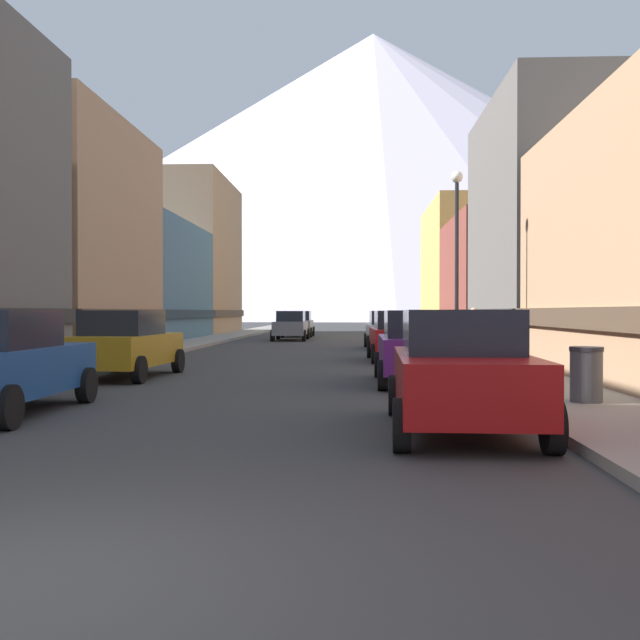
{
  "coord_description": "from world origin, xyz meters",
  "views": [
    {
      "loc": [
        2.24,
        -4.64,
        1.76
      ],
      "look_at": [
        0.35,
        36.35,
        1.27
      ],
      "focal_mm": 41.65,
      "sensor_mm": 36.0,
      "label": 1
    }
  ],
  "objects_px": {
    "car_right_3": "(388,330)",
    "car_left_1": "(126,344)",
    "car_right_1": "(419,347)",
    "car_right_0": "(461,370)",
    "car_right_2": "(398,335)",
    "car_driving_1": "(291,325)",
    "streetlamp_right": "(457,238)",
    "car_driving_0": "(298,324)",
    "pedestrian_1": "(474,335)",
    "trash_bin_right": "(586,374)"
  },
  "relations": [
    {
      "from": "car_right_3",
      "to": "car_driving_0",
      "type": "xyz_separation_m",
      "value": [
        -5.4,
        16.21,
        0.0
      ]
    },
    {
      "from": "pedestrian_1",
      "to": "car_right_1",
      "type": "bearing_deg",
      "value": -109.14
    },
    {
      "from": "car_right_1",
      "to": "car_driving_1",
      "type": "bearing_deg",
      "value": 101.4
    },
    {
      "from": "car_right_3",
      "to": "car_left_1",
      "type": "bearing_deg",
      "value": -116.24
    },
    {
      "from": "car_right_0",
      "to": "car_right_3",
      "type": "relative_size",
      "value": 1.0
    },
    {
      "from": "car_driving_0",
      "to": "streetlamp_right",
      "type": "distance_m",
      "value": 29.32
    },
    {
      "from": "car_driving_0",
      "to": "car_right_0",
      "type": "bearing_deg",
      "value": -82.32
    },
    {
      "from": "car_right_1",
      "to": "car_right_3",
      "type": "xyz_separation_m",
      "value": [
        0.0,
        16.76,
        0.0
      ]
    },
    {
      "from": "car_right_2",
      "to": "car_right_3",
      "type": "relative_size",
      "value": 1.0
    },
    {
      "from": "car_driving_1",
      "to": "trash_bin_right",
      "type": "xyz_separation_m",
      "value": [
        7.95,
        -31.47,
        -0.26
      ]
    },
    {
      "from": "car_right_1",
      "to": "car_driving_0",
      "type": "distance_m",
      "value": 33.41
    },
    {
      "from": "car_right_1",
      "to": "car_driving_1",
      "type": "height_order",
      "value": "same"
    },
    {
      "from": "car_right_2",
      "to": "pedestrian_1",
      "type": "bearing_deg",
      "value": -27.69
    },
    {
      "from": "car_right_3",
      "to": "car_driving_1",
      "type": "bearing_deg",
      "value": 118.31
    },
    {
      "from": "car_left_1",
      "to": "car_right_1",
      "type": "xyz_separation_m",
      "value": [
        7.6,
        -1.33,
        0.0
      ]
    },
    {
      "from": "trash_bin_right",
      "to": "streetlamp_right",
      "type": "height_order",
      "value": "streetlamp_right"
    },
    {
      "from": "car_right_2",
      "to": "car_driving_0",
      "type": "relative_size",
      "value": 1.01
    },
    {
      "from": "car_right_0",
      "to": "streetlamp_right",
      "type": "xyz_separation_m",
      "value": [
        1.55,
        11.74,
        3.09
      ]
    },
    {
      "from": "pedestrian_1",
      "to": "streetlamp_right",
      "type": "height_order",
      "value": "streetlamp_right"
    },
    {
      "from": "car_driving_0",
      "to": "car_driving_1",
      "type": "height_order",
      "value": "same"
    },
    {
      "from": "car_right_1",
      "to": "car_driving_0",
      "type": "xyz_separation_m",
      "value": [
        -5.4,
        32.97,
        0.0
      ]
    },
    {
      "from": "car_right_2",
      "to": "streetlamp_right",
      "type": "height_order",
      "value": "streetlamp_right"
    },
    {
      "from": "car_right_2",
      "to": "car_driving_1",
      "type": "xyz_separation_m",
      "value": [
        -5.4,
        18.44,
        0.0
      ]
    },
    {
      "from": "car_right_2",
      "to": "streetlamp_right",
      "type": "relative_size",
      "value": 0.76
    },
    {
      "from": "car_right_1",
      "to": "pedestrian_1",
      "type": "bearing_deg",
      "value": 70.86
    },
    {
      "from": "car_left_1",
      "to": "streetlamp_right",
      "type": "bearing_deg",
      "value": 19.97
    },
    {
      "from": "car_left_1",
      "to": "pedestrian_1",
      "type": "height_order",
      "value": "pedestrian_1"
    },
    {
      "from": "car_right_2",
      "to": "car_right_0",
      "type": "bearing_deg",
      "value": -90.0
    },
    {
      "from": "pedestrian_1",
      "to": "car_right_0",
      "type": "bearing_deg",
      "value": -99.82
    },
    {
      "from": "car_right_0",
      "to": "trash_bin_right",
      "type": "height_order",
      "value": "car_right_0"
    },
    {
      "from": "pedestrian_1",
      "to": "trash_bin_right",
      "type": "bearing_deg",
      "value": -89.51
    },
    {
      "from": "car_driving_0",
      "to": "pedestrian_1",
      "type": "xyz_separation_m",
      "value": [
        7.85,
        -25.91,
        0.06
      ]
    },
    {
      "from": "car_driving_1",
      "to": "car_driving_0",
      "type": "bearing_deg",
      "value": 90.0
    },
    {
      "from": "car_left_1",
      "to": "car_driving_0",
      "type": "relative_size",
      "value": 1.02
    },
    {
      "from": "car_right_2",
      "to": "car_driving_1",
      "type": "bearing_deg",
      "value": 106.33
    },
    {
      "from": "car_driving_0",
      "to": "trash_bin_right",
      "type": "xyz_separation_m",
      "value": [
        7.95,
        -37.65,
        -0.26
      ]
    },
    {
      "from": "car_right_2",
      "to": "pedestrian_1",
      "type": "relative_size",
      "value": 2.56
    },
    {
      "from": "car_right_1",
      "to": "car_right_0",
      "type": "bearing_deg",
      "value": -89.98
    },
    {
      "from": "car_right_0",
      "to": "car_driving_1",
      "type": "height_order",
      "value": "same"
    },
    {
      "from": "car_left_1",
      "to": "car_driving_1",
      "type": "distance_m",
      "value": 25.55
    },
    {
      "from": "car_right_2",
      "to": "car_right_3",
      "type": "distance_m",
      "value": 8.41
    },
    {
      "from": "car_driving_1",
      "to": "streetlamp_right",
      "type": "bearing_deg",
      "value": -72.56
    },
    {
      "from": "car_right_0",
      "to": "car_right_1",
      "type": "xyz_separation_m",
      "value": [
        -0.0,
        7.09,
        0.0
      ]
    },
    {
      "from": "car_right_0",
      "to": "car_driving_1",
      "type": "xyz_separation_m",
      "value": [
        -5.4,
        33.87,
        0.0
      ]
    },
    {
      "from": "car_driving_0",
      "to": "pedestrian_1",
      "type": "relative_size",
      "value": 2.53
    },
    {
      "from": "car_right_1",
      "to": "car_driving_1",
      "type": "distance_m",
      "value": 27.32
    },
    {
      "from": "car_right_0",
      "to": "trash_bin_right",
      "type": "relative_size",
      "value": 4.54
    },
    {
      "from": "car_right_2",
      "to": "trash_bin_right",
      "type": "bearing_deg",
      "value": -78.93
    },
    {
      "from": "car_right_1",
      "to": "car_right_2",
      "type": "distance_m",
      "value": 8.34
    },
    {
      "from": "car_driving_0",
      "to": "car_right_3",
      "type": "bearing_deg",
      "value": -71.57
    }
  ]
}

